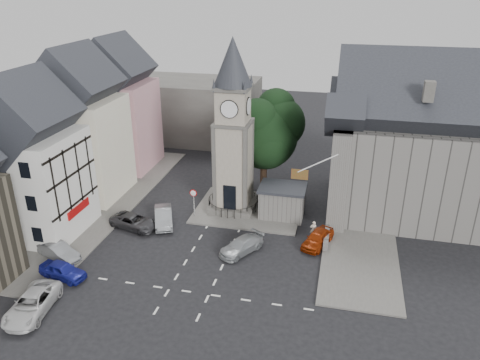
% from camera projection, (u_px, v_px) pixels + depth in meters
% --- Properties ---
extents(ground, '(120.00, 120.00, 0.00)m').
position_uv_depth(ground, '(211.00, 251.00, 38.55)').
color(ground, black).
rests_on(ground, ground).
extents(pavement_west, '(6.00, 30.00, 0.14)m').
position_uv_depth(pavement_west, '(107.00, 204.00, 46.48)').
color(pavement_west, '#595651').
rests_on(pavement_west, ground).
extents(pavement_east, '(6.00, 26.00, 0.14)m').
position_uv_depth(pavement_east, '(360.00, 221.00, 43.16)').
color(pavement_east, '#595651').
rests_on(pavement_east, ground).
extents(central_island, '(10.00, 8.00, 0.16)m').
position_uv_depth(central_island, '(249.00, 209.00, 45.34)').
color(central_island, '#595651').
rests_on(central_island, ground).
extents(road_markings, '(20.00, 8.00, 0.01)m').
position_uv_depth(road_markings, '(189.00, 292.00, 33.64)').
color(road_markings, silver).
rests_on(road_markings, ground).
extents(clock_tower, '(4.86, 4.86, 16.25)m').
position_uv_depth(clock_tower, '(233.00, 129.00, 42.42)').
color(clock_tower, '#4C4944').
rests_on(clock_tower, ground).
extents(stone_shelter, '(4.30, 3.30, 3.08)m').
position_uv_depth(stone_shelter, '(282.00, 201.00, 43.62)').
color(stone_shelter, slate).
rests_on(stone_shelter, ground).
extents(town_tree, '(7.20, 7.20, 10.80)m').
position_uv_depth(town_tree, '(265.00, 126.00, 46.93)').
color(town_tree, black).
rests_on(town_tree, ground).
extents(warning_sign_post, '(0.70, 0.19, 2.85)m').
position_uv_depth(warning_sign_post, '(193.00, 198.00, 43.25)').
color(warning_sign_post, black).
rests_on(warning_sign_post, ground).
extents(terrace_pink, '(8.10, 7.60, 12.80)m').
position_uv_depth(terrace_pink, '(119.00, 112.00, 53.41)').
color(terrace_pink, '#C2858C').
rests_on(terrace_pink, ground).
extents(terrace_cream, '(8.10, 7.60, 12.80)m').
position_uv_depth(terrace_cream, '(82.00, 133.00, 46.27)').
color(terrace_cream, beige).
rests_on(terrace_cream, ground).
extents(terrace_tudor, '(8.10, 7.60, 12.00)m').
position_uv_depth(terrace_tudor, '(32.00, 166.00, 39.30)').
color(terrace_tudor, silver).
rests_on(terrace_tudor, ground).
extents(backdrop_west, '(20.00, 10.00, 8.00)m').
position_uv_depth(backdrop_west, '(184.00, 109.00, 64.42)').
color(backdrop_west, '#4C4944').
rests_on(backdrop_west, ground).
extents(east_building, '(14.40, 11.40, 12.60)m').
position_uv_depth(east_building, '(407.00, 150.00, 42.60)').
color(east_building, slate).
rests_on(east_building, ground).
extents(east_boundary_wall, '(0.40, 16.00, 0.90)m').
position_uv_depth(east_boundary_wall, '(331.00, 205.00, 45.38)').
color(east_boundary_wall, slate).
rests_on(east_boundary_wall, ground).
extents(flagpole, '(3.68, 0.10, 2.74)m').
position_uv_depth(flagpole, '(318.00, 163.00, 37.65)').
color(flagpole, white).
rests_on(flagpole, ground).
extents(car_west_blue, '(3.93, 2.15, 1.27)m').
position_uv_depth(car_west_blue, '(63.00, 270.00, 34.97)').
color(car_west_blue, navy).
rests_on(car_west_blue, ground).
extents(car_west_silver, '(4.13, 2.64, 1.29)m').
position_uv_depth(car_west_silver, '(59.00, 252.00, 37.34)').
color(car_west_silver, gray).
rests_on(car_west_silver, ground).
extents(car_west_grey, '(4.91, 3.14, 1.26)m').
position_uv_depth(car_west_grey, '(134.00, 222.00, 41.92)').
color(car_west_grey, '#343436').
rests_on(car_west_grey, ground).
extents(car_island_silver, '(3.10, 4.61, 1.44)m').
position_uv_depth(car_island_silver, '(164.00, 217.00, 42.59)').
color(car_island_silver, '#92969A').
rests_on(car_island_silver, ground).
extents(car_island_east, '(3.66, 4.45, 1.21)m').
position_uv_depth(car_island_east, '(241.00, 246.00, 38.23)').
color(car_island_east, '#A6AAAE').
rests_on(car_island_east, ground).
extents(car_east_red, '(2.89, 4.24, 1.34)m').
position_uv_depth(car_east_red, '(318.00, 238.00, 39.19)').
color(car_east_red, '#8E2807').
rests_on(car_east_red, ground).
extents(van_sw_white, '(2.87, 5.19, 1.38)m').
position_uv_depth(van_sw_white, '(32.00, 304.00, 31.33)').
color(van_sw_white, silver).
rests_on(van_sw_white, ground).
extents(pedestrian, '(0.63, 0.44, 1.63)m').
position_uv_depth(pedestrian, '(313.00, 230.00, 40.23)').
color(pedestrian, beige).
rests_on(pedestrian, ground).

